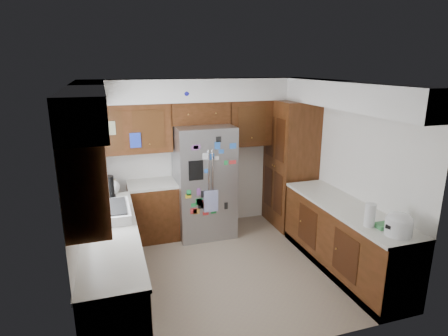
{
  "coord_description": "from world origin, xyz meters",
  "views": [
    {
      "loc": [
        -1.44,
        -4.36,
        2.72
      ],
      "look_at": [
        0.06,
        0.35,
        1.34
      ],
      "focal_mm": 30.0,
      "sensor_mm": 36.0,
      "label": 1
    }
  ],
  "objects_px": {
    "fridge": "(204,181)",
    "paper_towel": "(370,215)",
    "pantry": "(290,164)",
    "rice_cooker": "(399,224)"
  },
  "relations": [
    {
      "from": "fridge",
      "to": "pantry",
      "type": "bearing_deg",
      "value": -2.06
    },
    {
      "from": "rice_cooker",
      "to": "paper_towel",
      "type": "xyz_separation_m",
      "value": [
        -0.15,
        0.29,
        0.0
      ]
    },
    {
      "from": "pantry",
      "to": "paper_towel",
      "type": "xyz_separation_m",
      "value": [
        -0.15,
        -2.24,
        -0.02
      ]
    },
    {
      "from": "fridge",
      "to": "paper_towel",
      "type": "height_order",
      "value": "fridge"
    },
    {
      "from": "pantry",
      "to": "rice_cooker",
      "type": "distance_m",
      "value": 2.53
    },
    {
      "from": "fridge",
      "to": "rice_cooker",
      "type": "relative_size",
      "value": 6.06
    },
    {
      "from": "paper_towel",
      "to": "pantry",
      "type": "bearing_deg",
      "value": 86.18
    },
    {
      "from": "pantry",
      "to": "fridge",
      "type": "height_order",
      "value": "pantry"
    },
    {
      "from": "fridge",
      "to": "paper_towel",
      "type": "xyz_separation_m",
      "value": [
        1.35,
        -2.3,
        0.16
      ]
    },
    {
      "from": "pantry",
      "to": "rice_cooker",
      "type": "relative_size",
      "value": 7.24
    }
  ]
}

